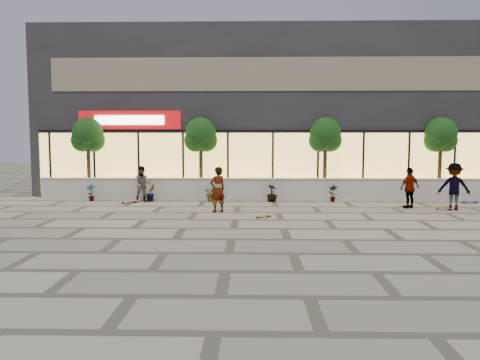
{
  "coord_description": "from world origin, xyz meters",
  "views": [
    {
      "loc": [
        -1.08,
        -14.92,
        2.92
      ],
      "look_at": [
        -1.5,
        3.14,
        1.3
      ],
      "focal_mm": 35.0,
      "sensor_mm": 36.0,
      "label": 1
    }
  ],
  "objects_px": {
    "tree_west": "(88,137)",
    "skater_center": "(218,190)",
    "skater_left": "(142,184)",
    "skateboard_left": "(129,201)",
    "skater_right_far": "(454,187)",
    "skateboard_right_near": "(444,208)",
    "tree_mideast": "(325,137)",
    "tree_midwest": "(201,137)",
    "tree_east": "(441,137)",
    "skater_right_near": "(410,188)",
    "skateboard_center": "(263,215)",
    "skateboard_right_far": "(470,201)"
  },
  "relations": [
    {
      "from": "skateboard_left",
      "to": "tree_mideast",
      "type": "bearing_deg",
      "value": -18.03
    },
    {
      "from": "tree_east",
      "to": "skater_right_far",
      "type": "bearing_deg",
      "value": -102.88
    },
    {
      "from": "skater_right_near",
      "to": "skateboard_center",
      "type": "height_order",
      "value": "skater_right_near"
    },
    {
      "from": "skater_center",
      "to": "skateboard_right_near",
      "type": "relative_size",
      "value": 2.37
    },
    {
      "from": "tree_mideast",
      "to": "skateboard_right_far",
      "type": "distance_m",
      "value": 7.11
    },
    {
      "from": "tree_midwest",
      "to": "skater_right_far",
      "type": "distance_m",
      "value": 11.44
    },
    {
      "from": "tree_west",
      "to": "skateboard_right_near",
      "type": "height_order",
      "value": "tree_west"
    },
    {
      "from": "tree_west",
      "to": "skateboard_left",
      "type": "height_order",
      "value": "tree_west"
    },
    {
      "from": "skater_left",
      "to": "skateboard_right_near",
      "type": "relative_size",
      "value": 2.17
    },
    {
      "from": "skater_right_far",
      "to": "tree_midwest",
      "type": "bearing_deg",
      "value": 0.2
    },
    {
      "from": "tree_midwest",
      "to": "skateboard_right_far",
      "type": "distance_m",
      "value": 12.74
    },
    {
      "from": "skater_left",
      "to": "skateboard_left",
      "type": "xyz_separation_m",
      "value": [
        -0.54,
        -0.37,
        -0.74
      ]
    },
    {
      "from": "skateboard_right_near",
      "to": "tree_west",
      "type": "bearing_deg",
      "value": -170.8
    },
    {
      "from": "skateboard_center",
      "to": "skater_center",
      "type": "bearing_deg",
      "value": 110.46
    },
    {
      "from": "tree_west",
      "to": "skater_center",
      "type": "height_order",
      "value": "tree_west"
    },
    {
      "from": "skateboard_right_near",
      "to": "skateboard_left",
      "type": "bearing_deg",
      "value": -165.24
    },
    {
      "from": "skateboard_right_near",
      "to": "tree_midwest",
      "type": "bearing_deg",
      "value": -177.16
    },
    {
      "from": "skater_left",
      "to": "skateboard_left",
      "type": "bearing_deg",
      "value": -154.88
    },
    {
      "from": "tree_west",
      "to": "skateboard_right_far",
      "type": "relative_size",
      "value": 4.84
    },
    {
      "from": "skater_right_near",
      "to": "skater_right_far",
      "type": "xyz_separation_m",
      "value": [
        1.64,
        -0.43,
        0.11
      ]
    },
    {
      "from": "skateboard_center",
      "to": "skater_right_near",
      "type": "bearing_deg",
      "value": -14.25
    },
    {
      "from": "tree_midwest",
      "to": "tree_east",
      "type": "bearing_deg",
      "value": 0.0
    },
    {
      "from": "tree_east",
      "to": "tree_midwest",
      "type": "bearing_deg",
      "value": 180.0
    },
    {
      "from": "skater_center",
      "to": "skateboard_left",
      "type": "relative_size",
      "value": 2.14
    },
    {
      "from": "tree_west",
      "to": "skateboard_right_near",
      "type": "bearing_deg",
      "value": -12.68
    },
    {
      "from": "tree_mideast",
      "to": "skateboard_right_near",
      "type": "bearing_deg",
      "value": -39.58
    },
    {
      "from": "skater_center",
      "to": "tree_west",
      "type": "bearing_deg",
      "value": -67.79
    },
    {
      "from": "skater_center",
      "to": "skateboard_center",
      "type": "distance_m",
      "value": 2.28
    },
    {
      "from": "skater_center",
      "to": "skateboard_right_near",
      "type": "height_order",
      "value": "skater_center"
    },
    {
      "from": "skater_right_far",
      "to": "tree_east",
      "type": "bearing_deg",
      "value": -84.42
    },
    {
      "from": "skater_left",
      "to": "skater_right_far",
      "type": "height_order",
      "value": "skater_right_far"
    },
    {
      "from": "tree_east",
      "to": "skateboard_right_far",
      "type": "distance_m",
      "value": 3.37
    },
    {
      "from": "tree_mideast",
      "to": "skater_right_near",
      "type": "relative_size",
      "value": 2.3
    },
    {
      "from": "skater_center",
      "to": "skateboard_left",
      "type": "xyz_separation_m",
      "value": [
        -4.18,
        2.48,
        -0.82
      ]
    },
    {
      "from": "tree_east",
      "to": "skateboard_right_far",
      "type": "relative_size",
      "value": 4.84
    },
    {
      "from": "skateboard_center",
      "to": "skateboard_right_far",
      "type": "xyz_separation_m",
      "value": [
        9.42,
        4.04,
        0.0
      ]
    },
    {
      "from": "skateboard_left",
      "to": "tree_midwest",
      "type": "bearing_deg",
      "value": 1.86
    },
    {
      "from": "tree_mideast",
      "to": "skater_right_far",
      "type": "distance_m",
      "value": 6.21
    },
    {
      "from": "tree_west",
      "to": "tree_mideast",
      "type": "height_order",
      "value": "same"
    },
    {
      "from": "skater_right_far",
      "to": "skateboard_right_near",
      "type": "height_order",
      "value": "skater_right_far"
    },
    {
      "from": "tree_west",
      "to": "skater_center",
      "type": "bearing_deg",
      "value": -33.41
    },
    {
      "from": "tree_west",
      "to": "skateboard_right_near",
      "type": "xyz_separation_m",
      "value": [
        15.8,
        -3.55,
        -2.91
      ]
    },
    {
      "from": "skater_right_near",
      "to": "skateboard_center",
      "type": "relative_size",
      "value": 2.25
    },
    {
      "from": "skateboard_left",
      "to": "skateboard_right_far",
      "type": "xyz_separation_m",
      "value": [
        15.37,
        0.39,
        -0.0
      ]
    },
    {
      "from": "tree_east",
      "to": "skateboard_right_near",
      "type": "bearing_deg",
      "value": -108.67
    },
    {
      "from": "tree_west",
      "to": "tree_midwest",
      "type": "bearing_deg",
      "value": 0.0
    },
    {
      "from": "tree_west",
      "to": "skater_center",
      "type": "relative_size",
      "value": 2.18
    },
    {
      "from": "skater_right_far",
      "to": "skateboard_center",
      "type": "distance_m",
      "value": 8.1
    },
    {
      "from": "tree_east",
      "to": "skater_center",
      "type": "distance_m",
      "value": 11.45
    },
    {
      "from": "tree_midwest",
      "to": "skater_right_far",
      "type": "relative_size",
      "value": 2.04
    }
  ]
}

